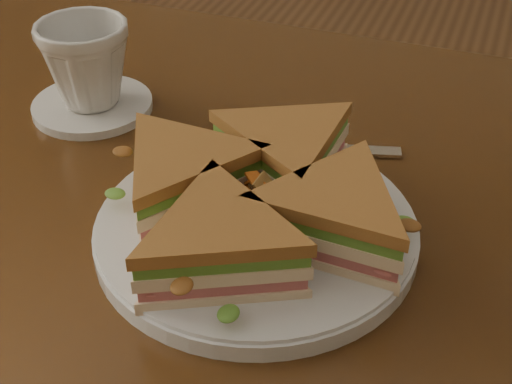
{
  "coord_description": "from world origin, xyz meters",
  "views": [
    {
      "loc": [
        0.19,
        -0.5,
        1.16
      ],
      "look_at": [
        0.02,
        -0.05,
        0.8
      ],
      "focal_mm": 50.0,
      "sensor_mm": 36.0,
      "label": 1
    }
  ],
  "objects_px": {
    "sandwich_wedges": "(256,197)",
    "coffee_cup": "(86,64)",
    "knife": "(290,148)",
    "table": "(249,278)",
    "spoon": "(176,178)",
    "plate": "(256,230)",
    "saucer": "(93,106)"
  },
  "relations": [
    {
      "from": "sandwich_wedges",
      "to": "knife",
      "type": "xyz_separation_m",
      "value": [
        -0.02,
        0.14,
        -0.04
      ]
    },
    {
      "from": "table",
      "to": "sandwich_wedges",
      "type": "bearing_deg",
      "value": -62.33
    },
    {
      "from": "knife",
      "to": "saucer",
      "type": "height_order",
      "value": "saucer"
    },
    {
      "from": "plate",
      "to": "sandwich_wedges",
      "type": "bearing_deg",
      "value": 63.43
    },
    {
      "from": "sandwich_wedges",
      "to": "knife",
      "type": "relative_size",
      "value": 1.44
    },
    {
      "from": "table",
      "to": "coffee_cup",
      "type": "relative_size",
      "value": 11.89
    },
    {
      "from": "coffee_cup",
      "to": "saucer",
      "type": "bearing_deg",
      "value": -153.29
    },
    {
      "from": "knife",
      "to": "coffee_cup",
      "type": "relative_size",
      "value": 2.09
    },
    {
      "from": "sandwich_wedges",
      "to": "spoon",
      "type": "height_order",
      "value": "sandwich_wedges"
    },
    {
      "from": "sandwich_wedges",
      "to": "spoon",
      "type": "xyz_separation_m",
      "value": [
        -0.1,
        0.05,
        -0.04
      ]
    },
    {
      "from": "table",
      "to": "plate",
      "type": "distance_m",
      "value": 0.12
    },
    {
      "from": "table",
      "to": "plate",
      "type": "height_order",
      "value": "plate"
    },
    {
      "from": "knife",
      "to": "saucer",
      "type": "bearing_deg",
      "value": 164.04
    },
    {
      "from": "plate",
      "to": "spoon",
      "type": "relative_size",
      "value": 1.73
    },
    {
      "from": "spoon",
      "to": "coffee_cup",
      "type": "xyz_separation_m",
      "value": [
        -0.15,
        0.09,
        0.05
      ]
    },
    {
      "from": "table",
      "to": "spoon",
      "type": "height_order",
      "value": "spoon"
    },
    {
      "from": "sandwich_wedges",
      "to": "coffee_cup",
      "type": "xyz_separation_m",
      "value": [
        -0.25,
        0.15,
        0.01
      ]
    },
    {
      "from": "saucer",
      "to": "coffee_cup",
      "type": "bearing_deg",
      "value": 45.0
    },
    {
      "from": "knife",
      "to": "coffee_cup",
      "type": "bearing_deg",
      "value": 164.04
    },
    {
      "from": "spoon",
      "to": "coffee_cup",
      "type": "height_order",
      "value": "coffee_cup"
    },
    {
      "from": "knife",
      "to": "coffee_cup",
      "type": "xyz_separation_m",
      "value": [
        -0.24,
        0.0,
        0.05
      ]
    },
    {
      "from": "spoon",
      "to": "coffee_cup",
      "type": "relative_size",
      "value": 1.62
    },
    {
      "from": "table",
      "to": "saucer",
      "type": "height_order",
      "value": "saucer"
    },
    {
      "from": "knife",
      "to": "saucer",
      "type": "xyz_separation_m",
      "value": [
        -0.24,
        0.0,
        0.0
      ]
    },
    {
      "from": "plate",
      "to": "coffee_cup",
      "type": "xyz_separation_m",
      "value": [
        -0.25,
        0.15,
        0.05
      ]
    },
    {
      "from": "sandwich_wedges",
      "to": "plate",
      "type": "bearing_deg",
      "value": -116.57
    },
    {
      "from": "table",
      "to": "plate",
      "type": "xyz_separation_m",
      "value": [
        0.02,
        -0.05,
        0.11
      ]
    },
    {
      "from": "table",
      "to": "knife",
      "type": "bearing_deg",
      "value": 84.85
    },
    {
      "from": "table",
      "to": "sandwich_wedges",
      "type": "height_order",
      "value": "sandwich_wedges"
    },
    {
      "from": "table",
      "to": "spoon",
      "type": "xyz_separation_m",
      "value": [
        -0.08,
        0.01,
        0.1
      ]
    },
    {
      "from": "table",
      "to": "sandwich_wedges",
      "type": "relative_size",
      "value": 3.95
    },
    {
      "from": "plate",
      "to": "sandwich_wedges",
      "type": "xyz_separation_m",
      "value": [
        0.0,
        0.0,
        0.04
      ]
    }
  ]
}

